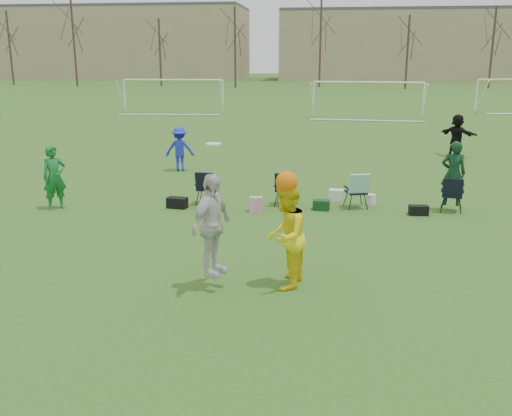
# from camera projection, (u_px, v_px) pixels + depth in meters

# --- Properties ---
(ground) EXTENTS (260.00, 260.00, 0.00)m
(ground) POSITION_uv_depth(u_px,v_px,m) (226.00, 339.00, 8.61)
(ground) COLOR #30581B
(ground) RESTS_ON ground
(fielder_green_near) EXTENTS (0.76, 0.75, 1.78)m
(fielder_green_near) POSITION_uv_depth(u_px,v_px,m) (54.00, 177.00, 15.71)
(fielder_green_near) COLOR #136C2A
(fielder_green_near) RESTS_ON ground
(fielder_blue) EXTENTS (1.12, 0.74, 1.63)m
(fielder_blue) POSITION_uv_depth(u_px,v_px,m) (180.00, 149.00, 20.94)
(fielder_blue) COLOR #1B2CD1
(fielder_blue) RESTS_ON ground
(fielder_black) EXTENTS (1.57, 1.49, 1.77)m
(fielder_black) POSITION_uv_depth(u_px,v_px,m) (457.00, 135.00, 23.98)
(fielder_black) COLOR black
(fielder_black) RESTS_ON ground
(center_contest) EXTENTS (2.17, 1.39, 2.69)m
(center_contest) POSITION_uv_depth(u_px,v_px,m) (257.00, 230.00, 10.25)
(center_contest) COLOR silver
(center_contest) RESTS_ON ground
(sideline_setup) EXTENTS (8.21, 1.82, 1.92)m
(sideline_setup) POSITION_uv_depth(u_px,v_px,m) (351.00, 188.00, 15.88)
(sideline_setup) COLOR #0D321B
(sideline_setup) RESTS_ON ground
(goal_left) EXTENTS (7.39, 0.76, 2.46)m
(goal_left) POSITION_uv_depth(u_px,v_px,m) (173.00, 86.00, 41.90)
(goal_left) COLOR white
(goal_left) RESTS_ON ground
(goal_mid) EXTENTS (7.40, 0.63, 2.46)m
(goal_mid) POSITION_uv_depth(u_px,v_px,m) (368.00, 89.00, 38.28)
(goal_mid) COLOR white
(goal_mid) RESTS_ON ground
(tree_line) EXTENTS (110.28, 3.28, 11.40)m
(tree_line) POSITION_uv_depth(u_px,v_px,m) (322.00, 48.00, 74.18)
(tree_line) COLOR #382B21
(tree_line) RESTS_ON ground
(building_row) EXTENTS (126.00, 16.00, 13.00)m
(building_row) POSITION_uv_depth(u_px,v_px,m) (362.00, 44.00, 98.21)
(building_row) COLOR tan
(building_row) RESTS_ON ground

